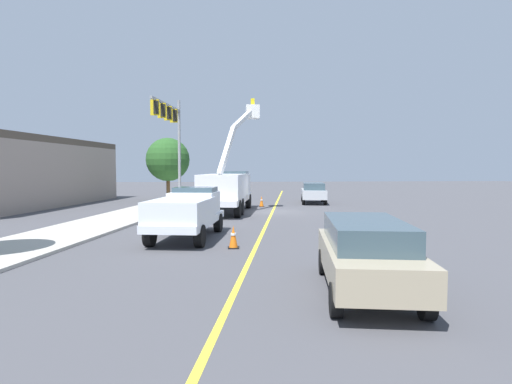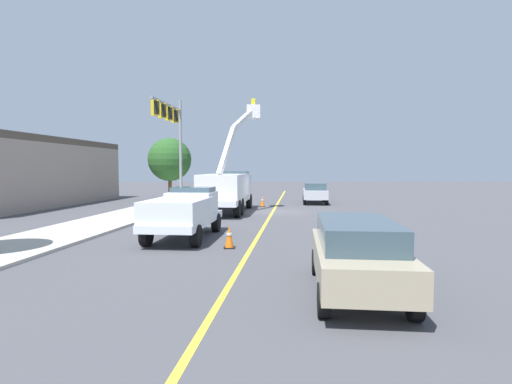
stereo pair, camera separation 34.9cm
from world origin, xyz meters
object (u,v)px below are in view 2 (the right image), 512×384
object	(u,v)px
trailing_sedan	(357,251)
utility_bucket_truck	(228,188)
service_pickup_truck	(184,211)
traffic_cone_mid_front	(262,201)
traffic_cone_leading	(229,237)
passing_minivan	(315,191)
traffic_signal_mast	(172,128)

from	to	relation	value
trailing_sedan	utility_bucket_truck	bearing A→B (deg)	9.60
service_pickup_truck	traffic_cone_mid_front	distance (m)	14.31
trailing_sedan	traffic_cone_leading	size ratio (longest dim) A/B	6.08
passing_minivan	trailing_sedan	xyz separation A→B (m)	(-24.14, 4.21, 0.00)
trailing_sedan	traffic_cone_leading	world-z (taller)	trailing_sedan
service_pickup_truck	trailing_sedan	bearing A→B (deg)	-148.17
utility_bucket_truck	trailing_sedan	xyz separation A→B (m)	(-17.76, -3.00, -0.66)
traffic_signal_mast	service_pickup_truck	bearing A→B (deg)	-170.54
traffic_cone_mid_front	traffic_signal_mast	world-z (taller)	traffic_signal_mast
utility_bucket_truck	traffic_cone_leading	bearing A→B (deg)	-179.73
trailing_sedan	traffic_signal_mast	size ratio (longest dim) A/B	0.62
service_pickup_truck	traffic_signal_mast	size ratio (longest dim) A/B	0.72
utility_bucket_truck	service_pickup_truck	world-z (taller)	utility_bucket_truck
traffic_signal_mast	traffic_cone_mid_front	bearing A→B (deg)	-87.78
trailing_sedan	passing_minivan	bearing A→B (deg)	-9.89
traffic_cone_mid_front	passing_minivan	bearing A→B (deg)	-58.48
passing_minivan	utility_bucket_truck	bearing A→B (deg)	131.49
trailing_sedan	traffic_signal_mast	world-z (taller)	traffic_signal_mast
passing_minivan	trailing_sedan	distance (m)	24.51
traffic_cone_mid_front	traffic_cone_leading	bearing A→B (deg)	170.84
passing_minivan	traffic_signal_mast	distance (m)	12.62
utility_bucket_truck	traffic_cone_mid_front	xyz separation A→B (m)	(3.55, -2.61, -1.22)
passing_minivan	traffic_cone_leading	distance (m)	19.97
passing_minivan	traffic_cone_leading	bearing A→B (deg)	158.99
service_pickup_truck	trailing_sedan	xyz separation A→B (m)	(-7.72, -4.79, -0.15)
service_pickup_truck	traffic_cone_leading	distance (m)	2.96
service_pickup_truck	passing_minivan	world-z (taller)	service_pickup_truck
utility_bucket_truck	trailing_sedan	bearing A→B (deg)	-170.40
utility_bucket_truck	service_pickup_truck	distance (m)	10.22
passing_minivan	traffic_signal_mast	bearing A→B (deg)	105.36
passing_minivan	traffic_cone_mid_front	world-z (taller)	passing_minivan
trailing_sedan	traffic_cone_mid_front	world-z (taller)	trailing_sedan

